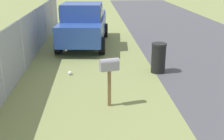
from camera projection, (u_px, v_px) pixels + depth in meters
The scene contains 5 objects.
mailbox at pixel (109, 68), 7.20m from camera, with size 0.32×0.53×1.34m.
pickup_truck at pixel (84, 23), 13.39m from camera, with size 5.30×2.53×2.09m.
trash_bin at pixel (158, 58), 9.90m from camera, with size 0.53×0.53×1.07m.
fence_section at pixel (30, 36), 11.00m from camera, with size 17.41×0.07×1.91m.
litter_bag_far_scatter at pixel (70, 73), 9.79m from camera, with size 0.14×0.14×0.14m, color silver.
Camera 1 is at (-0.57, 0.61, 3.42)m, focal length 44.56 mm.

